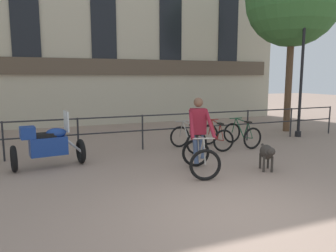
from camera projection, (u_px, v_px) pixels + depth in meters
The scene contains 10 objects.
ground_plane at pixel (243, 218), 5.09m from camera, with size 60.00×60.00×0.00m, color gray.
canal_railing at pixel (142, 126), 9.76m from camera, with size 15.05×0.05×1.05m.
building_facade at pixel (102, 23), 14.50m from camera, with size 18.00×0.72×9.10m.
cyclist_with_bike at pixel (199, 139), 7.47m from camera, with size 0.98×1.31×1.70m.
dog at pixel (267, 153), 7.57m from camera, with size 0.47×0.85×0.62m.
parked_motorcycle at pixel (48, 145), 7.82m from camera, with size 1.73×0.85×1.35m.
parked_bicycle_near_lamp at pixel (188, 139), 9.65m from camera, with size 0.72×1.14×0.86m.
parked_bicycle_mid_left at pixel (216, 137), 10.00m from camera, with size 0.75×1.16×0.86m.
parked_bicycle_mid_right at pixel (242, 135), 10.34m from camera, with size 0.71×1.14×0.86m.
street_lamp at pixel (302, 67), 11.59m from camera, with size 0.28×0.28×4.49m.
Camera 1 is at (-2.89, -4.04, 2.18)m, focal length 35.00 mm.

